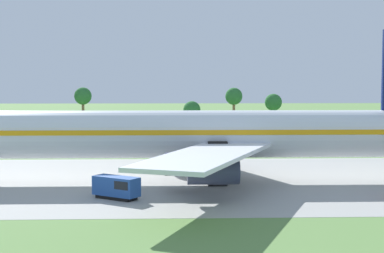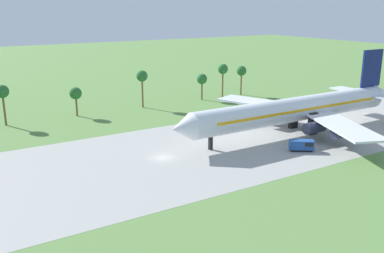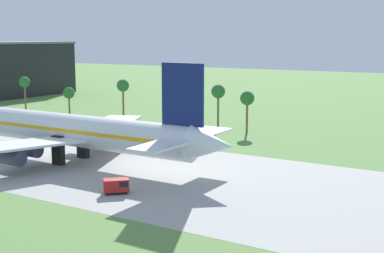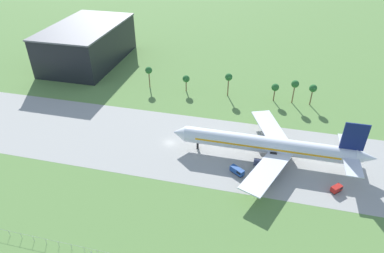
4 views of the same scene
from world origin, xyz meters
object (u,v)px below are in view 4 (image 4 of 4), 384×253
jet_airliner (270,145)px  terminal_building (88,44)px  no_stopping_sign (91,252)px  fuel_truck (337,189)px  baggage_tug (237,171)px

jet_airliner → terminal_building: 131.43m
jet_airliner → no_stopping_sign: 70.96m
jet_airliner → terminal_building: size_ratio=1.21×
fuel_truck → terminal_building: terminal_building is taller
baggage_tug → fuel_truck: 33.48m
jet_airliner → fuel_truck: 26.70m
no_stopping_sign → terminal_building: terminal_building is taller
fuel_truck → no_stopping_sign: bearing=-148.4°
baggage_tug → fuel_truck: bearing=-1.8°
baggage_tug → fuel_truck: (33.47, -1.03, -0.10)m
fuel_truck → terminal_building: (-133.82, 83.12, 9.82)m
no_stopping_sign → jet_airliner: bearing=50.3°
no_stopping_sign → terminal_building: bearing=117.7°
fuel_truck → terminal_building: size_ratio=0.07×
jet_airliner → no_stopping_sign: bearing=-129.7°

